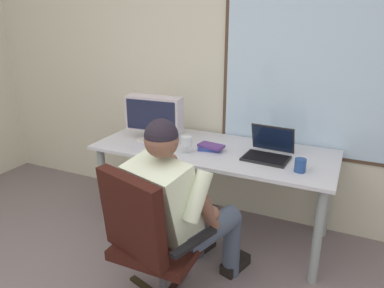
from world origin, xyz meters
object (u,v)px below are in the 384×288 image
person_seated (181,205)px  laptop (269,149)px  desk (213,160)px  office_chair (149,236)px  coffee_mug (300,165)px  wine_glass (186,142)px  book_stack (210,147)px  crt_monitor (154,115)px

person_seated → laptop: (0.36, 0.74, 0.17)m
laptop → desk: bearing=-178.9°
office_chair → coffee_mug: office_chair is taller
desk → office_chair: size_ratio=1.96×
office_chair → wine_glass: 0.86m
book_stack → desk: bearing=82.2°
office_chair → person_seated: (0.07, 0.26, 0.08)m
desk → wine_glass: 0.30m
person_seated → coffee_mug: person_seated is taller
office_chair → crt_monitor: 1.19m
office_chair → crt_monitor: bearing=118.1°
desk → office_chair: office_chair is taller
wine_glass → book_stack: wine_glass is taller
person_seated → laptop: bearing=64.1°
desk → coffee_mug: bearing=-14.4°
desk → book_stack: size_ratio=8.75×
desk → office_chair: bearing=-89.8°
crt_monitor → wine_glass: 0.44m
person_seated → crt_monitor: bearing=129.6°
laptop → book_stack: 0.44m
office_chair → crt_monitor: (-0.52, 0.98, 0.41)m
crt_monitor → book_stack: size_ratio=2.23×
laptop → office_chair: bearing=-113.3°
crt_monitor → wine_glass: size_ratio=3.46×
office_chair → person_seated: bearing=74.5°
person_seated → wine_glass: person_seated is taller
office_chair → wine_glass: (-0.14, 0.79, 0.29)m
laptop → coffee_mug: 0.31m
office_chair → book_stack: office_chair is taller
desk → person_seated: 0.73m
laptop → wine_glass: laptop is taller
crt_monitor → book_stack: bearing=-4.7°
wine_glass → coffee_mug: bearing=1.1°
desk → crt_monitor: 0.61m
crt_monitor → coffee_mug: (1.21, -0.17, -0.17)m
crt_monitor → wine_glass: (0.38, -0.19, -0.12)m
desk → crt_monitor: size_ratio=3.92×
person_seated → crt_monitor: (-0.60, 0.72, 0.32)m
crt_monitor → laptop: 0.97m
crt_monitor → book_stack: (0.52, -0.04, -0.19)m
wine_glass → laptop: bearing=19.3°
office_chair → laptop: laptop is taller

